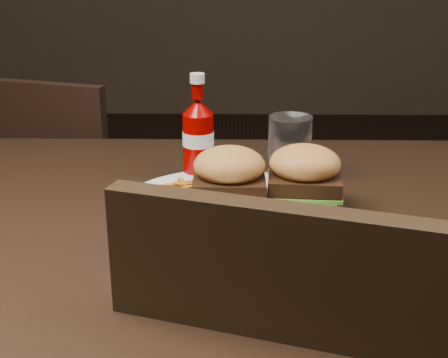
{
  "coord_description": "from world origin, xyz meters",
  "views": [
    {
      "loc": [
        -0.02,
        -0.87,
        1.14
      ],
      "look_at": [
        -0.04,
        0.03,
        0.8
      ],
      "focal_mm": 50.0,
      "sensor_mm": 36.0,
      "label": 1
    }
  ],
  "objects_px": {
    "dining_table": "(247,228)",
    "ketchup_bottle": "(198,144)",
    "tumbler": "(289,150)",
    "chair_far": "(83,218)",
    "plate": "(224,208)"
  },
  "relations": [
    {
      "from": "dining_table",
      "to": "chair_far",
      "type": "height_order",
      "value": "dining_table"
    },
    {
      "from": "chair_far",
      "to": "plate",
      "type": "relative_size",
      "value": 1.16
    },
    {
      "from": "plate",
      "to": "tumbler",
      "type": "relative_size",
      "value": 2.82
    },
    {
      "from": "chair_far",
      "to": "ketchup_bottle",
      "type": "distance_m",
      "value": 0.74
    },
    {
      "from": "plate",
      "to": "tumbler",
      "type": "xyz_separation_m",
      "value": [
        0.11,
        0.14,
        0.05
      ]
    },
    {
      "from": "chair_far",
      "to": "tumbler",
      "type": "distance_m",
      "value": 0.83
    },
    {
      "from": "dining_table",
      "to": "ketchup_bottle",
      "type": "relative_size",
      "value": 11.11
    },
    {
      "from": "chair_far",
      "to": "ketchup_bottle",
      "type": "relative_size",
      "value": 3.59
    },
    {
      "from": "dining_table",
      "to": "tumbler",
      "type": "relative_size",
      "value": 10.16
    },
    {
      "from": "plate",
      "to": "ketchup_bottle",
      "type": "xyz_separation_m",
      "value": [
        -0.05,
        0.16,
        0.06
      ]
    },
    {
      "from": "dining_table",
      "to": "tumbler",
      "type": "height_order",
      "value": "tumbler"
    },
    {
      "from": "dining_table",
      "to": "ketchup_bottle",
      "type": "bearing_deg",
      "value": 115.64
    },
    {
      "from": "dining_table",
      "to": "chair_far",
      "type": "distance_m",
      "value": 0.88
    },
    {
      "from": "dining_table",
      "to": "plate",
      "type": "xyz_separation_m",
      "value": [
        -0.04,
        0.02,
        0.03
      ]
    },
    {
      "from": "tumbler",
      "to": "ketchup_bottle",
      "type": "bearing_deg",
      "value": 174.61
    }
  ]
}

